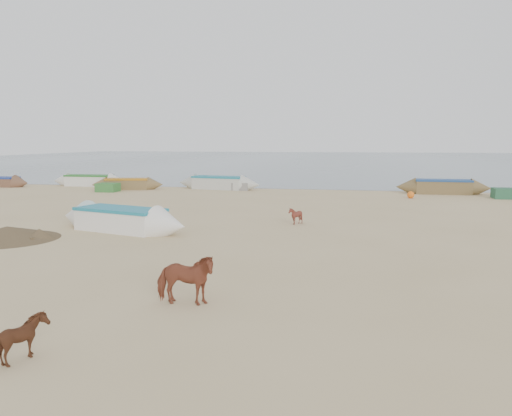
{
  "coord_description": "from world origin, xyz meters",
  "views": [
    {
      "loc": [
        3.64,
        -14.75,
        3.59
      ],
      "look_at": [
        0.0,
        4.0,
        1.0
      ],
      "focal_mm": 35.0,
      "sensor_mm": 36.0,
      "label": 1
    }
  ],
  "objects_px": {
    "cow_adult": "(185,279)",
    "near_canoe": "(121,219)",
    "calf_right": "(22,340)",
    "calf_front": "(295,216)"
  },
  "relations": [
    {
      "from": "cow_adult",
      "to": "near_canoe",
      "type": "xyz_separation_m",
      "value": [
        -5.54,
        8.22,
        -0.11
      ]
    },
    {
      "from": "cow_adult",
      "to": "near_canoe",
      "type": "distance_m",
      "value": 9.91
    },
    {
      "from": "calf_right",
      "to": "near_canoe",
      "type": "distance_m",
      "value": 12.09
    },
    {
      "from": "cow_adult",
      "to": "calf_right",
      "type": "bearing_deg",
      "value": 149.7
    },
    {
      "from": "cow_adult",
      "to": "calf_right",
      "type": "xyz_separation_m",
      "value": [
        -1.66,
        -3.24,
        -0.19
      ]
    },
    {
      "from": "calf_right",
      "to": "calf_front",
      "type": "bearing_deg",
      "value": -18.6
    },
    {
      "from": "calf_front",
      "to": "calf_right",
      "type": "distance_m",
      "value": 14.59
    },
    {
      "from": "calf_front",
      "to": "near_canoe",
      "type": "xyz_separation_m",
      "value": [
        -6.71,
        -2.86,
        0.09
      ]
    },
    {
      "from": "cow_adult",
      "to": "calf_front",
      "type": "distance_m",
      "value": 11.14
    },
    {
      "from": "cow_adult",
      "to": "calf_front",
      "type": "relative_size",
      "value": 1.82
    }
  ]
}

